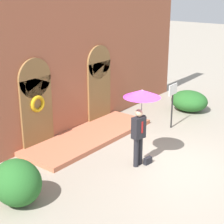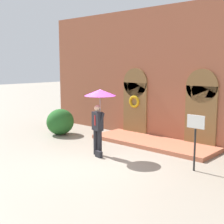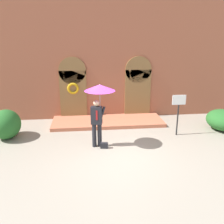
{
  "view_description": "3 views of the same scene",
  "coord_description": "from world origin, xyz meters",
  "px_view_note": "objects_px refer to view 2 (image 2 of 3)",
  "views": [
    {
      "loc": [
        -9.22,
        -5.19,
        5.29
      ],
      "look_at": [
        -0.71,
        1.47,
        1.54
      ],
      "focal_mm": 60.0,
      "sensor_mm": 36.0,
      "label": 1
    },
    {
      "loc": [
        7.01,
        -7.18,
        3.21
      ],
      "look_at": [
        -0.69,
        1.34,
        1.46
      ],
      "focal_mm": 50.0,
      "sensor_mm": 36.0,
      "label": 2
    },
    {
      "loc": [
        -1.03,
        -8.11,
        4.05
      ],
      "look_at": [
        0.03,
        1.51,
        1.03
      ],
      "focal_mm": 40.0,
      "sensor_mm": 36.0,
      "label": 3
    }
  ],
  "objects_px": {
    "person_with_umbrella": "(99,102)",
    "shrub_left": "(60,122)",
    "handbag": "(99,154)",
    "sign_post": "(195,133)"
  },
  "relations": [
    {
      "from": "person_with_umbrella",
      "to": "shrub_left",
      "type": "distance_m",
      "value": 4.09
    },
    {
      "from": "person_with_umbrella",
      "to": "shrub_left",
      "type": "height_order",
      "value": "person_with_umbrella"
    },
    {
      "from": "person_with_umbrella",
      "to": "handbag",
      "type": "relative_size",
      "value": 8.44
    },
    {
      "from": "shrub_left",
      "to": "person_with_umbrella",
      "type": "bearing_deg",
      "value": -17.75
    },
    {
      "from": "person_with_umbrella",
      "to": "shrub_left",
      "type": "bearing_deg",
      "value": 162.25
    },
    {
      "from": "handbag",
      "to": "shrub_left",
      "type": "distance_m",
      "value": 4.11
    },
    {
      "from": "handbag",
      "to": "shrub_left",
      "type": "height_order",
      "value": "shrub_left"
    },
    {
      "from": "person_with_umbrella",
      "to": "sign_post",
      "type": "relative_size",
      "value": 1.37
    },
    {
      "from": "person_with_umbrella",
      "to": "handbag",
      "type": "distance_m",
      "value": 1.82
    },
    {
      "from": "handbag",
      "to": "shrub_left",
      "type": "xyz_separation_m",
      "value": [
        -3.84,
        1.38,
        0.49
      ]
    }
  ]
}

